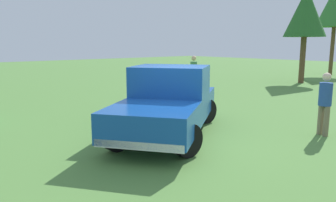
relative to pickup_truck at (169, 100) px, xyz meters
The scene contains 6 objects.
ground_plane 1.05m from the pickup_truck, 78.34° to the left, with size 80.00×80.00×0.00m, color #54843D.
pickup_truck is the anchor object (origin of this frame).
person_bystander 7.34m from the pickup_truck, 140.38° to the right, with size 0.40×0.40×1.79m.
person_visitor 4.00m from the pickup_truck, 136.72° to the left, with size 0.42×0.42×1.63m.
tree_far_center 14.30m from the pickup_truck, 166.32° to the right, with size 2.42×2.42×5.60m.
tree_side 21.11m from the pickup_truck, 167.74° to the right, with size 2.70×2.70×6.79m.
Camera 1 is at (5.43, 5.82, 2.36)m, focal length 34.97 mm.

